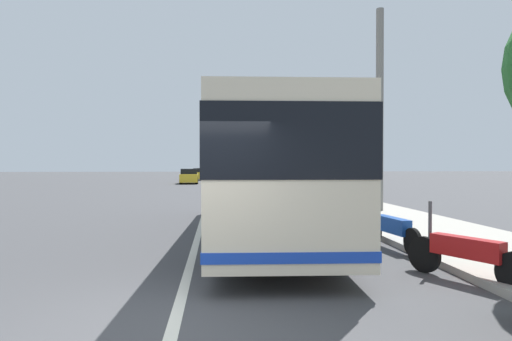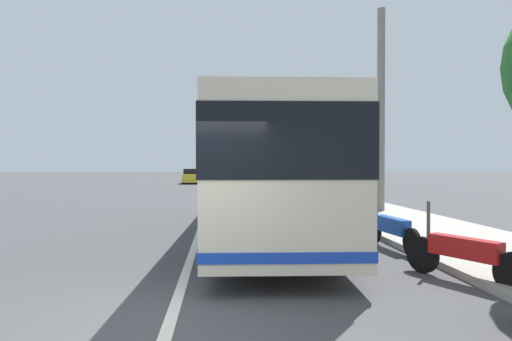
{
  "view_description": "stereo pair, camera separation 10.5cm",
  "coord_description": "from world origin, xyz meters",
  "px_view_note": "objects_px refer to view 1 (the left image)",
  "views": [
    {
      "loc": [
        -5.16,
        -0.52,
        1.91
      ],
      "look_at": [
        6.84,
        -1.57,
        1.74
      ],
      "focal_mm": 30.75,
      "sensor_mm": 36.0,
      "label": 1
    },
    {
      "loc": [
        -5.17,
        -0.62,
        1.91
      ],
      "look_at": [
        6.84,
        -1.57,
        1.74
      ],
      "focal_mm": 30.75,
      "sensor_mm": 36.0,
      "label": 2
    }
  ],
  "objects_px": {
    "motorcycle_angled": "(466,253)",
    "utility_pole": "(380,112)",
    "car_behind_bus": "(189,176)",
    "coach_bus": "(265,168)",
    "motorcycle_far_end": "(392,229)",
    "car_far_distant": "(200,174)"
  },
  "relations": [
    {
      "from": "motorcycle_angled",
      "to": "utility_pole",
      "type": "distance_m",
      "value": 10.37
    },
    {
      "from": "coach_bus",
      "to": "motorcycle_angled",
      "type": "bearing_deg",
      "value": -150.31
    },
    {
      "from": "car_far_distant",
      "to": "utility_pole",
      "type": "height_order",
      "value": "utility_pole"
    },
    {
      "from": "motorcycle_far_end",
      "to": "utility_pole",
      "type": "distance_m",
      "value": 7.92
    },
    {
      "from": "motorcycle_far_end",
      "to": "car_behind_bus",
      "type": "bearing_deg",
      "value": 4.03
    },
    {
      "from": "car_behind_bus",
      "to": "utility_pole",
      "type": "distance_m",
      "value": 29.15
    },
    {
      "from": "motorcycle_far_end",
      "to": "motorcycle_angled",
      "type": "bearing_deg",
      "value": 174.84
    },
    {
      "from": "motorcycle_far_end",
      "to": "car_far_distant",
      "type": "bearing_deg",
      "value": 0.78
    },
    {
      "from": "car_behind_bus",
      "to": "coach_bus",
      "type": "bearing_deg",
      "value": 5.16
    },
    {
      "from": "coach_bus",
      "to": "car_behind_bus",
      "type": "distance_m",
      "value": 32.12
    },
    {
      "from": "motorcycle_angled",
      "to": "utility_pole",
      "type": "bearing_deg",
      "value": -40.1
    },
    {
      "from": "utility_pole",
      "to": "car_behind_bus",
      "type": "bearing_deg",
      "value": 18.04
    },
    {
      "from": "motorcycle_angled",
      "to": "utility_pole",
      "type": "xyz_separation_m",
      "value": [
        9.54,
        -2.19,
        3.44
      ]
    },
    {
      "from": "utility_pole",
      "to": "car_far_distant",
      "type": "bearing_deg",
      "value": 12.57
    },
    {
      "from": "coach_bus",
      "to": "motorcycle_far_end",
      "type": "distance_m",
      "value": 3.82
    },
    {
      "from": "coach_bus",
      "to": "motorcycle_far_end",
      "type": "relative_size",
      "value": 5.33
    },
    {
      "from": "motorcycle_angled",
      "to": "car_far_distant",
      "type": "relative_size",
      "value": 0.48
    },
    {
      "from": "motorcycle_far_end",
      "to": "car_behind_bus",
      "type": "distance_m",
      "value": 34.95
    },
    {
      "from": "coach_bus",
      "to": "motorcycle_angled",
      "type": "distance_m",
      "value": 6.04
    },
    {
      "from": "motorcycle_far_end",
      "to": "car_far_distant",
      "type": "height_order",
      "value": "car_far_distant"
    },
    {
      "from": "motorcycle_angled",
      "to": "car_behind_bus",
      "type": "distance_m",
      "value": 37.7
    },
    {
      "from": "coach_bus",
      "to": "motorcycle_far_end",
      "type": "bearing_deg",
      "value": -131.05
    }
  ]
}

